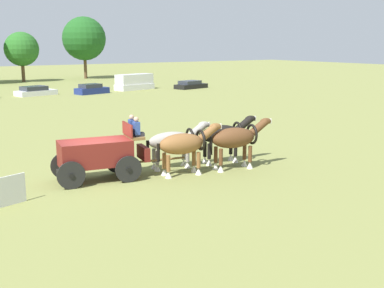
# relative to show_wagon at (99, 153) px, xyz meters

# --- Properties ---
(ground_plane) EXTENTS (220.00, 220.00, 0.00)m
(ground_plane) POSITION_rel_show_wagon_xyz_m (-0.16, 0.03, -1.19)
(ground_plane) COLOR olive
(show_wagon) EXTENTS (5.93, 2.36, 2.70)m
(show_wagon) POSITION_rel_show_wagon_xyz_m (0.00, 0.00, 0.00)
(show_wagon) COLOR maroon
(show_wagon) RESTS_ON ground
(draft_horse_rear_near) EXTENTS (3.19, 1.20, 2.12)m
(draft_horse_rear_near) POSITION_rel_show_wagon_xyz_m (3.74, 0.04, 0.08)
(draft_horse_rear_near) COLOR #9E998E
(draft_horse_rear_near) RESTS_ON ground
(draft_horse_rear_off) EXTENTS (3.10, 1.26, 2.23)m
(draft_horse_rear_off) POSITION_rel_show_wagon_xyz_m (3.52, -1.24, 0.17)
(draft_horse_rear_off) COLOR brown
(draft_horse_rear_off) RESTS_ON ground
(draft_horse_lead_near) EXTENTS (3.09, 1.21, 2.25)m
(draft_horse_lead_near) POSITION_rel_show_wagon_xyz_m (6.30, -0.38, 0.19)
(draft_horse_lead_near) COLOR black
(draft_horse_lead_near) RESTS_ON ground
(draft_horse_lead_off) EXTENTS (3.22, 1.30, 2.30)m
(draft_horse_lead_off) POSITION_rel_show_wagon_xyz_m (6.08, -1.66, 0.24)
(draft_horse_lead_off) COLOR brown
(draft_horse_lead_off) RESTS_ON ground
(parked_vehicle_d) EXTENTS (4.71, 2.93, 1.05)m
(parked_vehicle_d) POSITION_rel_show_wagon_xyz_m (7.44, 36.26, -0.74)
(parked_vehicle_d) COLOR white
(parked_vehicle_d) RESTS_ON ground
(parked_vehicle_e) EXTENTS (4.10, 2.54, 1.15)m
(parked_vehicle_e) POSITION_rel_show_wagon_xyz_m (13.39, 34.46, -0.69)
(parked_vehicle_e) COLOR navy
(parked_vehicle_e) RESTS_ON ground
(parked_vehicle_f) EXTENTS (5.39, 3.00, 1.94)m
(parked_vehicle_f) POSITION_rel_show_wagon_xyz_m (19.82, 36.29, -0.24)
(parked_vehicle_f) COLOR white
(parked_vehicle_f) RESTS_ON ground
(parked_vehicle_g) EXTENTS (4.77, 2.89, 1.02)m
(parked_vehicle_g) POSITION_rel_show_wagon_xyz_m (26.64, 33.82, -0.75)
(parked_vehicle_g) COLOR black
(parked_vehicle_g) RESTS_ON ground
(tree_e) EXTENTS (5.08, 5.08, 7.41)m
(tree_e) POSITION_rel_show_wagon_xyz_m (11.47, 56.91, 3.67)
(tree_e) COLOR brown
(tree_e) RESTS_ON ground
(tree_f) EXTENTS (7.02, 7.02, 9.97)m
(tree_f) POSITION_rel_show_wagon_xyz_m (21.85, 58.24, 5.26)
(tree_f) COLOR brown
(tree_f) RESTS_ON ground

